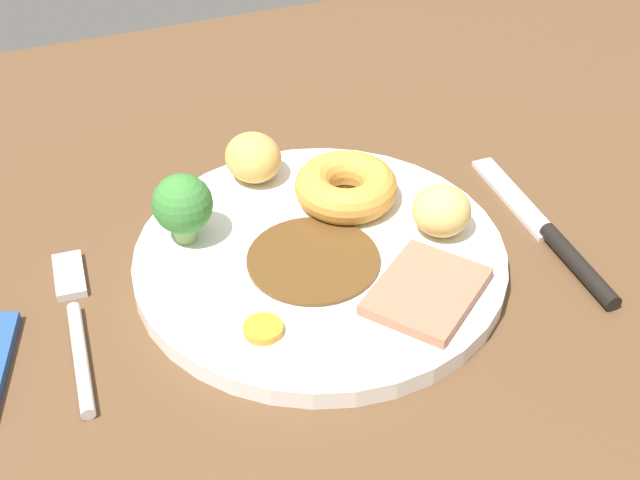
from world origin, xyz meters
The scene contains 11 objects.
dining_table centered at (0.00, 0.00, 1.80)cm, with size 120.00×84.00×3.60cm, color brown.
dinner_plate centered at (2.43, 0.85, 4.30)cm, with size 25.92×25.92×1.40cm, color white.
gravy_pool centered at (1.62, 0.34, 5.15)cm, with size 9.18×9.18×0.30cm, color #563819.
meat_slice_main centered at (7.33, -5.84, 5.40)cm, with size 7.85×6.12×0.80cm, color #9E664C.
yorkshire_pudding centered at (6.28, 5.60, 6.34)cm, with size 7.62×7.62×2.67cm, color #C68938.
roast_potato_left centered at (0.82, 10.95, 6.85)cm, with size 4.21×4.55×3.70cm, color tan.
roast_potato_right centered at (11.24, -0.29, 6.79)cm, with size 4.16×4.18×3.58cm, color #D8B260.
carrot_coin_front centered at (-3.67, -5.27, 5.27)cm, with size 2.52×2.52×0.54cm, color orange.
broccoli_floret centered at (-5.89, 5.51, 7.94)cm, with size 4.21×4.21×5.16cm.
fork centered at (-14.53, 0.93, 3.99)cm, with size 2.36×15.31×0.90cm.
knife centered at (19.12, -2.73, 4.05)cm, with size 1.84×18.52×1.20cm.
Camera 1 is at (-14.26, -43.31, 44.59)cm, focal length 49.85 mm.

